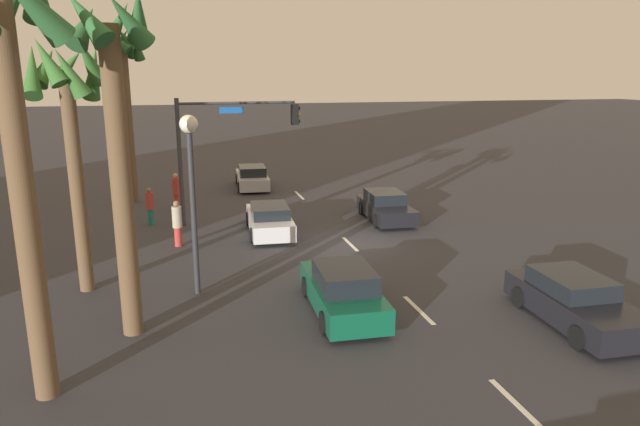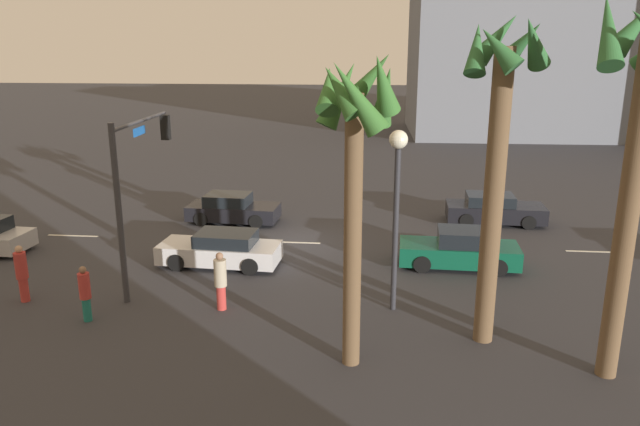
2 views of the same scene
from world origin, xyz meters
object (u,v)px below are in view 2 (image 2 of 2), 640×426
object	(u,v)px
car_2	(221,250)
car_5	(494,210)
car_3	(232,209)
streetlamp	(397,185)
pedestrian_0	(85,292)
palm_tree_2	(356,136)
pedestrian_2	(221,280)
building_1	(522,48)
car_0	(460,250)
traffic_signal	(138,169)
pedestrian_1	(22,272)
palm_tree_3	(499,128)

from	to	relation	value
car_2	car_5	distance (m)	13.18
car_2	car_3	size ratio (longest dim) A/B	1.07
streetlamp	pedestrian_0	bearing A→B (deg)	10.74
car_3	palm_tree_2	xyz separation A→B (m)	(-6.25, 12.64, 5.33)
car_3	pedestrian_2	distance (m)	9.91
building_1	streetlamp	bearing A→B (deg)	72.03
car_0	traffic_signal	size ratio (longest dim) A/B	0.77
pedestrian_0	traffic_signal	bearing A→B (deg)	-98.34
traffic_signal	pedestrian_0	world-z (taller)	traffic_signal
car_0	car_2	bearing A→B (deg)	4.53
car_2	car_5	bearing A→B (deg)	-148.90
car_0	streetlamp	bearing A→B (deg)	57.77
pedestrian_2	palm_tree_2	bearing A→B (deg)	145.48
pedestrian_0	pedestrian_1	bearing A→B (deg)	-23.99
car_3	pedestrian_0	size ratio (longest dim) A/B	2.47
palm_tree_3	car_2	bearing A→B (deg)	-30.09
car_0	palm_tree_2	size ratio (longest dim) A/B	0.56
streetlamp	pedestrian_2	world-z (taller)	streetlamp
car_0	traffic_signal	xyz separation A→B (m)	(11.27, 2.36, 3.33)
car_2	pedestrian_0	xyz separation A→B (m)	(2.80, 5.13, 0.31)
streetlamp	car_3	bearing A→B (deg)	-51.26
car_5	building_1	world-z (taller)	building_1
pedestrian_0	pedestrian_1	size ratio (longest dim) A/B	0.92
pedestrian_2	palm_tree_2	distance (m)	7.17
car_0	pedestrian_2	xyz separation A→B (m)	(7.96, 4.64, 0.33)
pedestrian_2	palm_tree_3	distance (m)	9.40
streetlamp	palm_tree_2	bearing A→B (deg)	72.29
palm_tree_3	building_1	size ratio (longest dim) A/B	0.44
traffic_signal	building_1	bearing A→B (deg)	-117.88
streetlamp	pedestrian_2	size ratio (longest dim) A/B	2.99
car_3	pedestrian_1	distance (m)	10.72
pedestrian_2	car_0	bearing A→B (deg)	-149.77
car_0	pedestrian_1	world-z (taller)	pedestrian_1
car_5	pedestrian_0	bearing A→B (deg)	40.28
streetlamp	pedestrian_2	bearing A→B (deg)	5.75
traffic_signal	building_1	size ratio (longest dim) A/B	0.29
car_2	streetlamp	distance (m)	7.99
traffic_signal	streetlamp	size ratio (longest dim) A/B	1.02
pedestrian_2	palm_tree_3	xyz separation A→B (m)	(-7.87, 1.23, 4.98)
car_2	palm_tree_2	bearing A→B (deg)	127.62
car_5	pedestrian_2	distance (m)	14.86
traffic_signal	pedestrian_1	distance (m)	4.95
traffic_signal	building_1	xyz separation A→B (m)	(-21.20, -40.07, 3.86)
car_5	palm_tree_2	xyz separation A→B (m)	(6.00, 13.67, 5.32)
pedestrian_1	car_2	bearing A→B (deg)	-144.56
car_2	car_0	bearing A→B (deg)	-175.47
pedestrian_0	building_1	bearing A→B (deg)	-116.49
traffic_signal	streetlamp	bearing A→B (deg)	168.73
car_0	car_5	world-z (taller)	car_0
streetlamp	palm_tree_3	distance (m)	3.64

